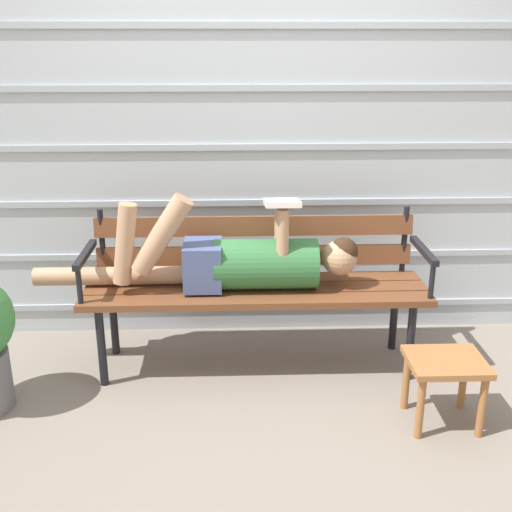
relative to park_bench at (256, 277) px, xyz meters
The scene contains 5 objects.
ground_plane 0.53m from the park_bench, 90.00° to the right, with size 12.00×12.00×0.00m, color gray.
house_siding 0.78m from the park_bench, 90.00° to the left, with size 5.24×0.08×2.30m.
park_bench is the anchor object (origin of this frame).
reclining_person 0.17m from the park_bench, 142.89° to the right, with size 1.74×0.27×0.54m.
footstool 1.11m from the park_bench, 36.68° to the right, with size 0.36×0.30×0.34m.
Camera 1 is at (-0.11, -3.04, 1.75)m, focal length 43.88 mm.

